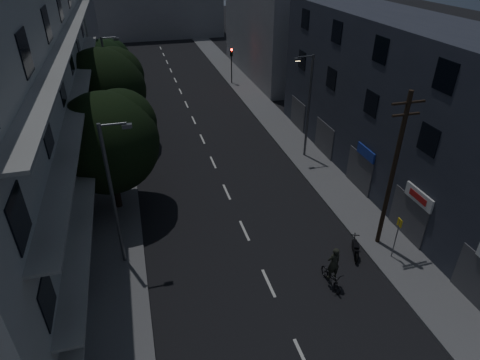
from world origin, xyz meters
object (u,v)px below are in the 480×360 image
motorcycle (355,249)px  bus_stop_sign (398,231)px  utility_pole (393,170)px  cyclist (332,273)px

motorcycle → bus_stop_sign: bearing=-0.9°
utility_pole → motorcycle: size_ratio=5.44×
utility_pole → cyclist: size_ratio=3.78×
utility_pole → bus_stop_sign: 3.27m
bus_stop_sign → cyclist: size_ratio=1.06×
utility_pole → motorcycle: bearing=-162.0°
utility_pole → motorcycle: (-1.80, -0.58, -4.43)m
cyclist → motorcycle: bearing=32.5°
utility_pole → cyclist: utility_pole is taller
utility_pole → motorcycle: utility_pole is taller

